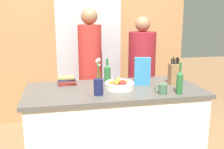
# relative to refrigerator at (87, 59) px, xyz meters

# --- Properties ---
(kitchen_island) EXTENTS (1.76, 0.83, 0.91)m
(kitchen_island) POSITION_rel_refrigerator_xyz_m (0.13, -1.24, -0.56)
(kitchen_island) COLOR silver
(kitchen_island) RESTS_ON ground_plane
(back_wall_wood) EXTENTS (2.96, 0.12, 2.60)m
(back_wall_wood) POSITION_rel_refrigerator_xyz_m (0.13, 0.36, 0.28)
(back_wall_wood) COLOR #AD7A4C
(back_wall_wood) RESTS_ON ground_plane
(refrigerator) EXTENTS (0.85, 0.63, 2.04)m
(refrigerator) POSITION_rel_refrigerator_xyz_m (0.00, 0.00, 0.00)
(refrigerator) COLOR #B7B7BC
(refrigerator) RESTS_ON ground_plane
(fruit_bowl) EXTENTS (0.30, 0.30, 0.11)m
(fruit_bowl) POSITION_rel_refrigerator_xyz_m (0.18, -1.27, -0.06)
(fruit_bowl) COLOR silver
(fruit_bowl) RESTS_ON kitchen_island
(knife_block) EXTENTS (0.11, 0.09, 0.29)m
(knife_block) POSITION_rel_refrigerator_xyz_m (0.80, -1.20, 0.01)
(knife_block) COLOR olive
(knife_block) RESTS_ON kitchen_island
(flower_vase) EXTENTS (0.09, 0.09, 0.35)m
(flower_vase) POSITION_rel_refrigerator_xyz_m (-0.06, -1.43, -0.01)
(flower_vase) COLOR #191E4C
(flower_vase) RESTS_ON kitchen_island
(cereal_box) EXTENTS (0.17, 0.10, 0.29)m
(cereal_box) POSITION_rel_refrigerator_xyz_m (0.45, -1.16, 0.04)
(cereal_box) COLOR teal
(cereal_box) RESTS_ON kitchen_island
(coffee_mug) EXTENTS (0.11, 0.08, 0.09)m
(coffee_mug) POSITION_rel_refrigerator_xyz_m (0.53, -1.51, -0.06)
(coffee_mug) COLOR #42664C
(coffee_mug) RESTS_ON kitchen_island
(book_stack) EXTENTS (0.20, 0.16, 0.08)m
(book_stack) POSITION_rel_refrigerator_xyz_m (-0.33, -0.98, -0.07)
(book_stack) COLOR maroon
(book_stack) RESTS_ON kitchen_island
(bottle_oil) EXTENTS (0.07, 0.07, 0.26)m
(bottle_oil) POSITION_rel_refrigerator_xyz_m (0.12, -0.94, -0.00)
(bottle_oil) COLOR #286633
(bottle_oil) RESTS_ON kitchen_island
(bottle_vinegar) EXTENTS (0.06, 0.06, 0.30)m
(bottle_vinegar) POSITION_rel_refrigerator_xyz_m (0.69, -1.55, 0.01)
(bottle_vinegar) COLOR #286633
(bottle_vinegar) RESTS_ON kitchen_island
(person_at_sink) EXTENTS (0.29, 0.29, 1.72)m
(person_at_sink) POSITION_rel_refrigerator_xyz_m (-0.02, -0.54, -0.03)
(person_at_sink) COLOR #383842
(person_at_sink) RESTS_ON ground_plane
(person_in_blue) EXTENTS (0.35, 0.35, 1.62)m
(person_in_blue) POSITION_rel_refrigerator_xyz_m (0.64, -0.57, -0.11)
(person_in_blue) COLOR #383842
(person_in_blue) RESTS_ON ground_plane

